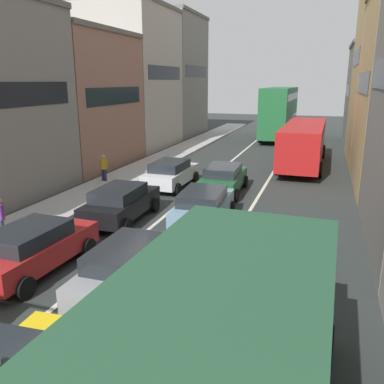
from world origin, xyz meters
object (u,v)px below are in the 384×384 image
Objects in this scene: pedestrian_near_kerb at (104,167)px; sedan_left_lane_third at (121,202)px; wagon_left_lane_second at (33,247)px; removalist_box_truck at (232,363)px; sedan_right_lane_behind_truck at (268,244)px; coupe_centre_lane_fourth at (223,178)px; bus_mid_queue_primary at (304,141)px; pedestrian_mid_sidewalk at (0,217)px; sedan_centre_lane_second at (132,266)px; sedan_left_lane_fourth at (171,173)px; hatchback_centre_lane_third at (203,206)px; bus_far_queue_secondary at (279,111)px.

sedan_left_lane_third is at bearing -136.19° from pedestrian_near_kerb.
wagon_left_lane_second is 2.64× the size of pedestrian_near_kerb.
sedan_right_lane_behind_truck is at bearing 5.62° from removalist_box_truck.
bus_mid_queue_primary reaches higher than coupe_centre_lane_fourth.
sedan_right_lane_behind_truck is 16.57m from bus_mid_queue_primary.
pedestrian_near_kerb is (-10.48, 8.18, 0.15)m from sedan_right_lane_behind_truck.
coupe_centre_lane_fourth is 2.63× the size of pedestrian_mid_sidewalk.
sedan_centre_lane_second is 6.22m from sedan_left_lane_third.
sedan_centre_lane_second is at bearing -91.61° from wagon_left_lane_second.
sedan_centre_lane_second is at bearing -163.56° from sedan_left_lane_fourth.
sedan_right_lane_behind_truck is (3.05, -3.22, 0.00)m from hatchback_centre_lane_third.
pedestrian_mid_sidewalk is (-6.25, 1.95, 0.15)m from sedan_centre_lane_second.
coupe_centre_lane_fourth is at bearing 24.80° from sedan_right_lane_behind_truck.
hatchback_centre_lane_third is 3.49m from sedan_left_lane_third.
sedan_left_lane_fourth is (-3.13, 11.15, 0.00)m from sedan_centre_lane_second.
sedan_centre_lane_second and coupe_centre_lane_fourth have the same top height.
sedan_left_lane_fourth is (-3.42, 5.22, 0.00)m from hatchback_centre_lane_third.
hatchback_centre_lane_third is at bearing -2.71° from sedan_centre_lane_second.
wagon_left_lane_second and hatchback_centre_lane_third have the same top height.
bus_mid_queue_primary is (3.14, 13.32, 0.96)m from hatchback_centre_lane_third.
removalist_box_truck is 17.14m from sedan_left_lane_fourth.
hatchback_centre_lane_third is 2.65× the size of pedestrian_near_kerb.
sedan_left_lane_third is 6.83m from pedestrian_near_kerb.
pedestrian_mid_sidewalk is at bearing -166.28° from pedestrian_near_kerb.
hatchback_centre_lane_third is 6.24m from sedan_left_lane_fourth.
bus_mid_queue_primary is (6.58, 13.90, 0.96)m from sedan_left_lane_third.
bus_far_queue_secondary reaches higher than removalist_box_truck.
bus_mid_queue_primary reaches higher than hatchback_centre_lane_third.
wagon_left_lane_second is 32.52m from bus_far_queue_secondary.
sedan_left_lane_third is at bearing 96.37° from hatchback_centre_lane_third.
wagon_left_lane_second is at bearing 178.98° from sedan_left_lane_fourth.
sedan_left_lane_fourth and sedan_right_lane_behind_truck have the same top height.
sedan_right_lane_behind_truck is 0.41× the size of bus_mid_queue_primary.
removalist_box_truck reaches higher than wagon_left_lane_second.
hatchback_centre_lane_third is 1.01× the size of coupe_centre_lane_fourth.
sedan_left_lane_fourth is at bearing 141.90° from bus_mid_queue_primary.
coupe_centre_lane_fourth is at bearing -14.98° from wagon_left_lane_second.
sedan_left_lane_third is 4.61m from pedestrian_mid_sidewalk.
removalist_box_truck is 0.74× the size of bus_mid_queue_primary.
pedestrian_near_kerb is 1.00× the size of pedestrian_mid_sidewalk.
sedan_right_lane_behind_truck is at bearing -119.98° from pedestrian_near_kerb.
bus_mid_queue_primary reaches higher than wagon_left_lane_second.
pedestrian_near_kerb is 8.99m from pedestrian_mid_sidewalk.
removalist_box_truck reaches higher than sedan_centre_lane_second.
sedan_left_lane_third is 2.61× the size of pedestrian_near_kerb.
sedan_left_lane_third is 15.40m from bus_mid_queue_primary.
coupe_centre_lane_fourth is 1.00× the size of sedan_right_lane_behind_truck.
sedan_left_lane_third is at bearing 30.56° from sedan_centre_lane_second.
sedan_centre_lane_second and sedan_left_lane_third have the same top height.
pedestrian_near_kerb is (-3.99, 5.54, 0.15)m from sedan_left_lane_third.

